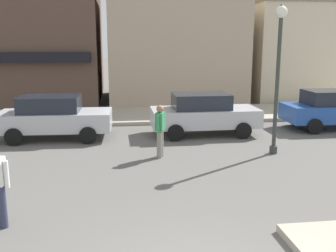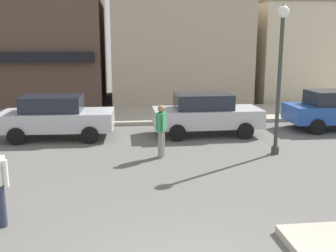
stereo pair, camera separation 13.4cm
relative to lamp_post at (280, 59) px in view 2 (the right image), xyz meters
The scene contains 8 objects.
kerb_far 8.32m from the lamp_post, 120.17° to the left, with size 80.00×4.00×0.15m, color #A89E8C.
lamp_post is the anchor object (origin of this frame).
parked_car_nearest 7.98m from the lamp_post, 158.03° to the left, with size 4.07×2.01×1.56m.
parked_car_second 3.90m from the lamp_post, 120.06° to the left, with size 4.01×1.89×1.56m.
pedestrian_crossing_near 4.16m from the lamp_post, behind, with size 0.34×0.54×1.61m.
building_corner_shop 18.07m from the lamp_post, 130.73° to the left, with size 12.35×10.40×7.62m.
building_storefront_left_near 12.31m from the lamp_post, 97.05° to the left, with size 7.59×7.54×6.12m.
building_storefront_left_mid 13.61m from the lamp_post, 66.18° to the left, with size 5.22×6.97×5.73m.
Camera 2 is at (-0.82, -4.54, 3.47)m, focal length 42.00 mm.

